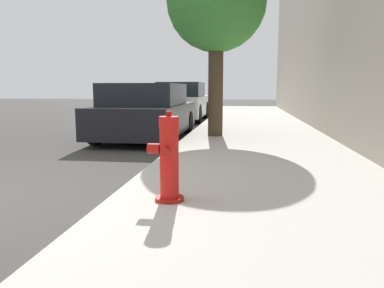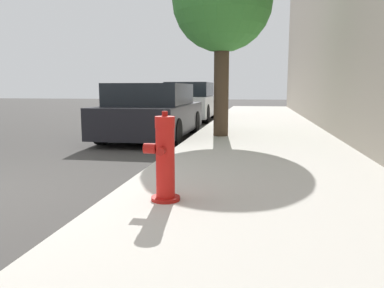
# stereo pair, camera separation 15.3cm
# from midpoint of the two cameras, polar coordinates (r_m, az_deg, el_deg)

# --- Properties ---
(sidewalk_slab) EXTENTS (3.20, 40.00, 0.16)m
(sidewalk_slab) POSITION_cam_midpoint_polar(r_m,az_deg,el_deg) (3.56, 12.86, -10.57)
(sidewalk_slab) COLOR beige
(sidewalk_slab) RESTS_ON ground_plane
(fire_hydrant) EXTENTS (0.35, 0.37, 0.86)m
(fire_hydrant) POSITION_cam_midpoint_polar(r_m,az_deg,el_deg) (3.57, -2.96, -2.39)
(fire_hydrant) COLOR #A91511
(fire_hydrant) RESTS_ON sidewalk_slab
(parked_car_near) EXTENTS (1.88, 4.05, 1.34)m
(parked_car_near) POSITION_cam_midpoint_polar(r_m,az_deg,el_deg) (9.31, -5.55, 4.85)
(parked_car_near) COLOR black
(parked_car_near) RESTS_ON ground_plane
(parked_car_mid) EXTENTS (1.72, 3.88, 1.46)m
(parked_car_mid) POSITION_cam_midpoint_polar(r_m,az_deg,el_deg) (14.51, 0.08, 6.39)
(parked_car_mid) COLOR silver
(parked_car_mid) RESTS_ON ground_plane
(street_tree_near) EXTENTS (2.19, 2.19, 4.06)m
(street_tree_near) POSITION_cam_midpoint_polar(r_m,az_deg,el_deg) (8.76, 5.15, 20.63)
(street_tree_near) COLOR #423323
(street_tree_near) RESTS_ON sidewalk_slab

